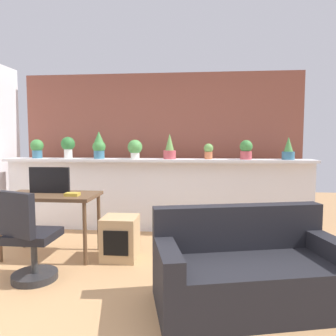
% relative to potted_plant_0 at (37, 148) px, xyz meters
% --- Properties ---
extents(ground_plane, '(12.00, 12.00, 0.00)m').
position_rel_potted_plant_0_xyz_m(ground_plane, '(1.86, -1.96, -1.27)').
color(ground_plane, tan).
extents(divider_wall, '(4.64, 0.16, 1.07)m').
position_rel_potted_plant_0_xyz_m(divider_wall, '(1.86, 0.04, -0.73)').
color(divider_wall, silver).
rests_on(divider_wall, ground).
extents(plant_shelf, '(4.64, 0.40, 0.04)m').
position_rel_potted_plant_0_xyz_m(plant_shelf, '(1.86, 0.00, -0.18)').
color(plant_shelf, silver).
rests_on(plant_shelf, divider_wall).
extents(brick_wall_behind, '(4.64, 0.10, 2.50)m').
position_rel_potted_plant_0_xyz_m(brick_wall_behind, '(1.86, 0.64, -0.02)').
color(brick_wall_behind, brown).
rests_on(brick_wall_behind, ground).
extents(potted_plant_0, '(0.20, 0.20, 0.29)m').
position_rel_potted_plant_0_xyz_m(potted_plant_0, '(0.00, 0.00, 0.00)').
color(potted_plant_0, '#386B84').
rests_on(potted_plant_0, plant_shelf).
extents(potted_plant_1, '(0.21, 0.21, 0.33)m').
position_rel_potted_plant_0_xyz_m(potted_plant_1, '(0.48, 0.04, 0.04)').
color(potted_plant_1, silver).
rests_on(potted_plant_1, plant_shelf).
extents(potted_plant_2, '(0.20, 0.20, 0.41)m').
position_rel_potted_plant_0_xyz_m(potted_plant_2, '(0.99, -0.02, 0.04)').
color(potted_plant_2, '#386B84').
rests_on(potted_plant_2, plant_shelf).
extents(potted_plant_3, '(0.22, 0.22, 0.29)m').
position_rel_potted_plant_0_xyz_m(potted_plant_3, '(1.55, -0.03, 0.00)').
color(potted_plant_3, silver).
rests_on(potted_plant_3, plant_shelf).
extents(potted_plant_4, '(0.19, 0.19, 0.38)m').
position_rel_potted_plant_0_xyz_m(potted_plant_4, '(2.07, -0.00, -0.00)').
color(potted_plant_4, '#B7474C').
rests_on(potted_plant_4, plant_shelf).
extents(potted_plant_5, '(0.14, 0.14, 0.23)m').
position_rel_potted_plant_0_xyz_m(potted_plant_5, '(2.65, 0.01, -0.04)').
color(potted_plant_5, '#C66B42').
rests_on(potted_plant_5, plant_shelf).
extents(potted_plant_6, '(0.18, 0.18, 0.28)m').
position_rel_potted_plant_0_xyz_m(potted_plant_6, '(3.19, -0.02, -0.01)').
color(potted_plant_6, '#B7474C').
rests_on(potted_plant_6, plant_shelf).
extents(potted_plant_7, '(0.18, 0.18, 0.33)m').
position_rel_potted_plant_0_xyz_m(potted_plant_7, '(3.79, -0.01, -0.02)').
color(potted_plant_7, '#386B84').
rests_on(potted_plant_7, plant_shelf).
extents(desk, '(1.10, 0.60, 0.75)m').
position_rel_potted_plant_0_xyz_m(desk, '(0.75, -1.14, -0.60)').
color(desk, brown).
rests_on(desk, ground).
extents(tv_monitor, '(0.50, 0.04, 0.31)m').
position_rel_potted_plant_0_xyz_m(tv_monitor, '(0.70, -1.06, -0.36)').
color(tv_monitor, black).
rests_on(tv_monitor, desk).
extents(office_chair, '(0.51, 0.51, 0.91)m').
position_rel_potted_plant_0_xyz_m(office_chair, '(0.86, -1.86, -0.88)').
color(office_chair, '#262628').
rests_on(office_chair, ground).
extents(side_cube_shelf, '(0.40, 0.41, 0.50)m').
position_rel_potted_plant_0_xyz_m(side_cube_shelf, '(1.60, -1.18, -1.02)').
color(side_cube_shelf, tan).
rests_on(side_cube_shelf, ground).
extents(book_on_desk, '(0.16, 0.11, 0.04)m').
position_rel_potted_plant_0_xyz_m(book_on_desk, '(1.06, -1.24, -0.50)').
color(book_on_desk, gold).
rests_on(book_on_desk, desk).
extents(couch, '(1.70, 1.11, 0.80)m').
position_rel_potted_plant_0_xyz_m(couch, '(2.93, -2.09, -0.99)').
color(couch, black).
rests_on(couch, ground).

